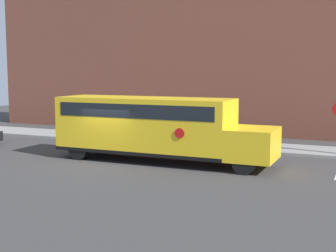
{
  "coord_description": "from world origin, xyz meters",
  "views": [
    {
      "loc": [
        11.26,
        -18.73,
        4.29
      ],
      "look_at": [
        2.4,
        1.5,
        1.66
      ],
      "focal_mm": 50.0,
      "sensor_mm": 36.0,
      "label": 1
    }
  ],
  "objects": [
    {
      "name": "sidewalk_strip",
      "position": [
        0.0,
        6.5,
        0.07
      ],
      "size": [
        44.0,
        3.0,
        0.15
      ],
      "color": "gray",
      "rests_on": "ground"
    },
    {
      "name": "building_backdrop",
      "position": [
        0.0,
        13.0,
        5.86
      ],
      "size": [
        32.0,
        4.0,
        11.72
      ],
      "color": "brown",
      "rests_on": "ground"
    },
    {
      "name": "ground_plane",
      "position": [
        0.0,
        0.0,
        0.0
      ],
      "size": [
        60.0,
        60.0,
        0.0
      ],
      "primitive_type": "plane",
      "color": "#3A3838"
    },
    {
      "name": "school_bus",
      "position": [
        1.88,
        1.0,
        1.73
      ],
      "size": [
        10.44,
        2.57,
        3.01
      ],
      "color": "yellow",
      "rests_on": "ground"
    }
  ]
}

